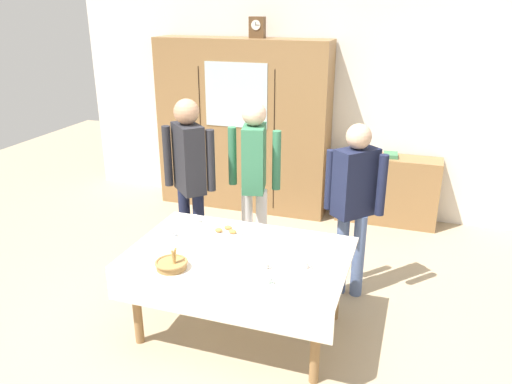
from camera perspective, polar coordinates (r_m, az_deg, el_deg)
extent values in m
plane|color=tan|center=(4.45, -0.85, -13.88)|extent=(12.00, 12.00, 0.00)
cube|color=silver|center=(6.33, 7.20, 9.92)|extent=(6.40, 0.10, 2.70)
cylinder|color=olive|center=(4.07, -13.42, -12.33)|extent=(0.07, 0.07, 0.69)
cylinder|color=olive|center=(3.62, 6.79, -16.50)|extent=(0.07, 0.07, 0.69)
cylinder|color=olive|center=(4.67, -8.26, -7.33)|extent=(0.07, 0.07, 0.69)
cylinder|color=olive|center=(4.29, 9.11, -10.16)|extent=(0.07, 0.07, 0.69)
cube|color=silver|center=(3.92, -1.88, -6.98)|extent=(1.69, 1.09, 0.03)
cube|color=silver|center=(3.56, -4.98, -12.77)|extent=(1.69, 0.01, 0.24)
cube|color=olive|center=(6.35, -1.51, 7.49)|extent=(2.17, 0.45, 2.13)
cube|color=silver|center=(6.05, -2.31, 10.94)|extent=(0.78, 0.01, 0.77)
cube|color=black|center=(6.35, -6.30, 6.37)|extent=(0.01, 0.01, 1.71)
cube|color=black|center=(6.02, 2.05, 5.68)|extent=(0.01, 0.01, 1.71)
cube|color=brown|center=(6.12, 0.15, 18.22)|extent=(0.18, 0.10, 0.24)
cylinder|color=white|center=(6.07, -0.02, 18.47)|extent=(0.11, 0.01, 0.11)
cube|color=black|center=(6.06, -0.04, 18.61)|extent=(0.00, 0.00, 0.04)
cube|color=black|center=(6.05, 0.15, 18.47)|extent=(0.05, 0.00, 0.00)
cube|color=olive|center=(6.23, 14.72, 0.25)|extent=(1.18, 0.35, 0.83)
cube|color=#3D754C|center=(6.10, 15.08, 3.99)|extent=(0.18, 0.21, 0.02)
cube|color=#3D754C|center=(6.09, 15.10, 4.19)|extent=(0.17, 0.21, 0.02)
cylinder|color=white|center=(4.21, -9.82, -4.97)|extent=(0.13, 0.13, 0.01)
cylinder|color=white|center=(4.19, -9.84, -4.58)|extent=(0.08, 0.08, 0.05)
torus|color=white|center=(4.18, -9.38, -4.62)|extent=(0.04, 0.01, 0.04)
cylinder|color=#47230F|center=(4.18, -9.86, -4.31)|extent=(0.06, 0.06, 0.01)
cylinder|color=white|center=(3.70, 5.37, -8.59)|extent=(0.13, 0.13, 0.01)
cylinder|color=white|center=(3.68, 5.39, -8.16)|extent=(0.08, 0.08, 0.05)
torus|color=white|center=(3.67, 5.97, -8.20)|extent=(0.04, 0.01, 0.04)
cylinder|color=#47230F|center=(3.67, 5.40, -7.86)|extent=(0.06, 0.06, 0.01)
cylinder|color=silver|center=(3.50, 1.04, -10.29)|extent=(0.13, 0.13, 0.01)
cylinder|color=silver|center=(3.49, 1.05, -9.84)|extent=(0.08, 0.08, 0.05)
torus|color=silver|center=(3.48, 1.65, -9.90)|extent=(0.04, 0.01, 0.04)
cylinder|color=#47230F|center=(3.48, 1.05, -9.54)|extent=(0.06, 0.06, 0.01)
cylinder|color=white|center=(3.67, 0.78, -8.71)|extent=(0.13, 0.13, 0.01)
cylinder|color=white|center=(3.66, 0.78, -8.28)|extent=(0.08, 0.08, 0.05)
torus|color=white|center=(3.64, 1.35, -8.33)|extent=(0.04, 0.01, 0.04)
cylinder|color=white|center=(4.43, -7.00, -3.44)|extent=(0.13, 0.13, 0.01)
cylinder|color=white|center=(4.42, -7.02, -3.06)|extent=(0.08, 0.08, 0.05)
torus|color=white|center=(4.40, -6.58, -3.10)|extent=(0.04, 0.01, 0.04)
cylinder|color=#47230F|center=(4.41, -7.03, -2.81)|extent=(0.06, 0.06, 0.01)
cylinder|color=#9E7542|center=(3.72, -9.59, -8.22)|extent=(0.22, 0.22, 0.05)
torus|color=#9E7542|center=(3.71, -9.61, -7.88)|extent=(0.24, 0.24, 0.02)
cylinder|color=tan|center=(3.66, -9.40, -7.37)|extent=(0.03, 0.03, 0.12)
cylinder|color=tan|center=(3.67, -9.24, -7.28)|extent=(0.02, 0.02, 0.12)
cylinder|color=tan|center=(3.69, -9.19, -7.17)|extent=(0.02, 0.04, 0.12)
cylinder|color=white|center=(4.20, -3.44, -4.69)|extent=(0.28, 0.28, 0.01)
ellipsoid|color=#BC7F3D|center=(4.17, -2.68, -4.51)|extent=(0.07, 0.05, 0.04)
ellipsoid|color=#BC7F3D|center=(4.24, -3.19, -4.06)|extent=(0.07, 0.05, 0.04)
ellipsoid|color=#BC7F3D|center=(4.20, -4.25, -4.34)|extent=(0.07, 0.05, 0.04)
cube|color=silver|center=(3.99, 0.74, -6.19)|extent=(0.10, 0.01, 0.00)
ellipsoid|color=silver|center=(3.97, 1.50, -6.28)|extent=(0.03, 0.02, 0.01)
cube|color=silver|center=(3.95, -3.76, -6.50)|extent=(0.10, 0.01, 0.00)
ellipsoid|color=silver|center=(3.93, -3.01, -6.60)|extent=(0.03, 0.02, 0.01)
cube|color=silver|center=(3.95, -12.28, -7.02)|extent=(0.10, 0.01, 0.00)
ellipsoid|color=silver|center=(3.92, -11.58, -7.14)|extent=(0.03, 0.02, 0.01)
cylinder|color=silver|center=(5.02, -1.01, -4.08)|extent=(0.11, 0.11, 0.84)
cylinder|color=silver|center=(4.98, 0.62, -4.31)|extent=(0.11, 0.11, 0.84)
cube|color=#33704C|center=(4.73, -0.21, 3.86)|extent=(0.27, 0.40, 0.63)
sphere|color=#DBB293|center=(4.63, -0.22, 8.92)|extent=(0.23, 0.23, 0.23)
cylinder|color=#33704C|center=(4.81, -2.70, 4.10)|extent=(0.08, 0.08, 0.56)
cylinder|color=#33704C|center=(4.67, 2.35, 3.60)|extent=(0.08, 0.08, 0.56)
cylinder|color=slate|center=(4.64, 9.72, -6.90)|extent=(0.11, 0.11, 0.79)
cylinder|color=slate|center=(4.63, 11.56, -7.13)|extent=(0.11, 0.11, 0.79)
cube|color=#191E38|center=(4.36, 11.24, 1.06)|extent=(0.39, 0.40, 0.59)
sphere|color=tan|center=(4.24, 11.62, 6.20)|extent=(0.21, 0.21, 0.21)
cylinder|color=#191E38|center=(4.39, 8.40, 1.38)|extent=(0.08, 0.08, 0.53)
cylinder|color=#191E38|center=(4.34, 14.11, 0.74)|extent=(0.08, 0.08, 0.53)
cylinder|color=#191E38|center=(4.99, -8.03, -4.36)|extent=(0.11, 0.11, 0.86)
cylinder|color=#191E38|center=(4.92, -6.46, -4.62)|extent=(0.11, 0.11, 0.86)
cube|color=#232328|center=(4.68, -7.66, 3.81)|extent=(0.40, 0.39, 0.64)
sphere|color=tan|center=(4.58, -7.92, 9.04)|extent=(0.23, 0.23, 0.23)
cylinder|color=#232328|center=(4.78, -10.04, 4.03)|extent=(0.08, 0.08, 0.58)
cylinder|color=#232328|center=(4.59, -5.18, 3.57)|extent=(0.08, 0.08, 0.58)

